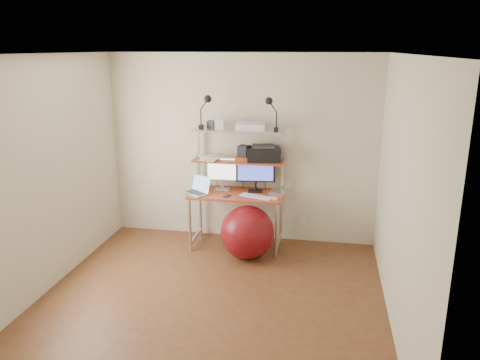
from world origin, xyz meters
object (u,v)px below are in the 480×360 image
object	(u,v)px
monitor_black	(256,172)
laptop	(199,189)
exercise_ball	(247,232)
monitor_silver	(222,171)
printer	(263,153)

from	to	relation	value
monitor_black	laptop	bearing A→B (deg)	-169.33
laptop	exercise_ball	size ratio (longest dim) A/B	0.62
monitor_silver	exercise_ball	world-z (taller)	monitor_silver
monitor_silver	laptop	size ratio (longest dim) A/B	1.15
monitor_black	printer	distance (m)	0.27
monitor_silver	monitor_black	xyz separation A→B (m)	(0.44, 0.01, 0.00)
printer	exercise_ball	bearing A→B (deg)	-115.61
printer	monitor_black	bearing A→B (deg)	-177.91
monitor_black	printer	size ratio (longest dim) A/B	1.09
monitor_silver	laptop	world-z (taller)	monitor_silver
laptop	printer	bearing A→B (deg)	50.93
monitor_black	exercise_ball	distance (m)	0.80
monitor_black	printer	xyz separation A→B (m)	(0.10, 0.02, 0.25)
monitor_black	monitor_silver	bearing A→B (deg)	174.55
laptop	printer	distance (m)	0.96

